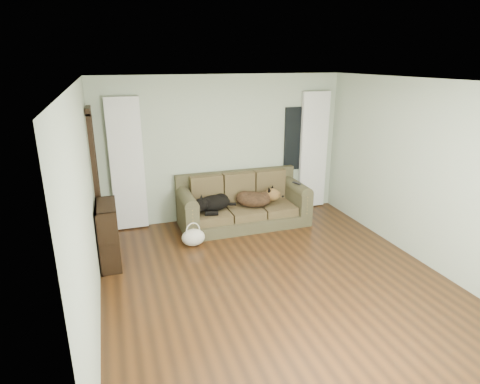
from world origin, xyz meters
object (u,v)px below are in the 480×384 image
object	(u,v)px
dog_shepherd	(255,198)
tote_bag	(193,236)
dog_black_lab	(212,203)
bookshelf	(108,232)
sofa	(244,201)

from	to	relation	value
dog_shepherd	tote_bag	world-z (taller)	dog_shepherd
dog_black_lab	bookshelf	distance (m)	1.88
sofa	dog_black_lab	size ratio (longest dim) A/B	3.71
sofa	tote_bag	size ratio (longest dim) A/B	6.03
tote_bag	dog_shepherd	bearing A→B (deg)	22.40
dog_black_lab	dog_shepherd	size ratio (longest dim) A/B	0.94
bookshelf	sofa	bearing A→B (deg)	16.02
dog_black_lab	dog_shepherd	xyz separation A→B (m)	(0.78, -0.02, 0.01)
dog_shepherd	tote_bag	xyz separation A→B (m)	(-1.25, -0.51, -0.33)
sofa	dog_shepherd	bearing A→B (deg)	-12.55
dog_shepherd	bookshelf	distance (m)	2.61
sofa	dog_shepherd	xyz separation A→B (m)	(0.21, -0.05, 0.04)
dog_black_lab	bookshelf	world-z (taller)	bookshelf
dog_black_lab	tote_bag	distance (m)	0.78
dog_black_lab	sofa	bearing A→B (deg)	-10.56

